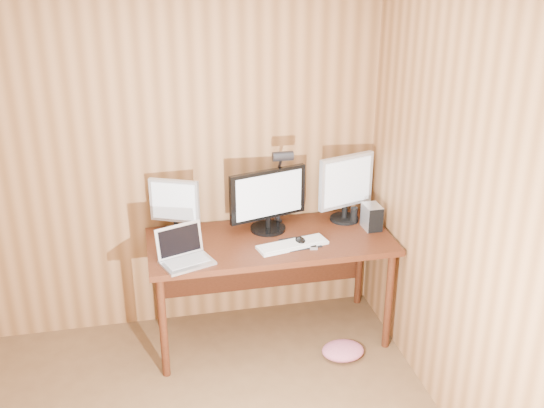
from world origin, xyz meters
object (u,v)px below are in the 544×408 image
object	(u,v)px
monitor_center	(268,199)
keyboard	(292,245)
laptop	(184,253)
desk	(268,251)
mouse	(300,240)
monitor_right	(346,186)
hard_drive	(372,217)
monitor_left	(175,205)
phone	(313,246)
speaker	(354,215)
desk_lamp	(281,176)

from	to	relation	value
monitor_center	keyboard	distance (m)	0.36
laptop	desk	bearing A→B (deg)	4.21
laptop	mouse	bearing A→B (deg)	-13.74
monitor_right	keyboard	bearing A→B (deg)	-162.42
hard_drive	desk	bearing A→B (deg)	173.67
monitor_left	monitor_center	bearing A→B (deg)	17.25
keyboard	phone	world-z (taller)	keyboard
phone	desk	bearing A→B (deg)	144.35
monitor_center	laptop	xyz separation A→B (m)	(-0.59, -0.33, -0.17)
mouse	laptop	bearing A→B (deg)	175.50
laptop	keyboard	xyz separation A→B (m)	(0.70, 0.06, -0.04)
keyboard	mouse	bearing A→B (deg)	13.33
desk	speaker	distance (m)	0.64
phone	mouse	bearing A→B (deg)	147.21
monitor_left	monitor_right	size ratio (longest dim) A/B	0.80
hard_drive	desk_lamp	world-z (taller)	desk_lamp
keyboard	hard_drive	world-z (taller)	hard_drive
monitor_left	hard_drive	size ratio (longest dim) A/B	2.25
monitor_center	monitor_left	bearing A→B (deg)	157.44
monitor_right	phone	bearing A→B (deg)	-150.27
hard_drive	phone	size ratio (longest dim) A/B	1.63
monitor_right	speaker	bearing A→B (deg)	-71.46
desk	phone	distance (m)	0.37
monitor_center	desk_lamp	distance (m)	0.18
mouse	desk_lamp	distance (m)	0.46
monitor_center	monitor_left	distance (m)	0.62
monitor_left	monitor_right	xyz separation A→B (m)	(1.17, -0.03, 0.05)
monitor_left	laptop	distance (m)	0.43
monitor_right	mouse	distance (m)	0.54
desk	speaker	bearing A→B (deg)	4.90
desk	mouse	world-z (taller)	mouse
mouse	keyboard	bearing A→B (deg)	-165.32
desk	keyboard	size ratio (longest dim) A/B	3.34
desk	phone	xyz separation A→B (m)	(0.24, -0.24, 0.13)
keyboard	desk_lamp	xyz separation A→B (m)	(-0.01, 0.33, 0.35)
mouse	desk_lamp	world-z (taller)	desk_lamp
monitor_center	monitor_right	world-z (taller)	monitor_right
monitor_center	desk_lamp	xyz separation A→B (m)	(0.10, 0.05, 0.14)
monitor_right	keyboard	world-z (taller)	monitor_right
monitor_left	speaker	bearing A→B (deg)	19.82
desk	laptop	size ratio (longest dim) A/B	4.43
monitor_right	speaker	xyz separation A→B (m)	(0.05, -0.06, -0.20)
monitor_center	speaker	size ratio (longest dim) A/B	4.63
mouse	speaker	bearing A→B (deg)	16.78
laptop	mouse	xyz separation A→B (m)	(0.76, 0.08, -0.03)
monitor_center	mouse	xyz separation A→B (m)	(0.16, -0.25, -0.20)
mouse	speaker	world-z (taller)	speaker
monitor_center	monitor_right	size ratio (longest dim) A/B	1.13
desk	hard_drive	distance (m)	0.74
monitor_center	laptop	bearing A→B (deg)	-166.42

